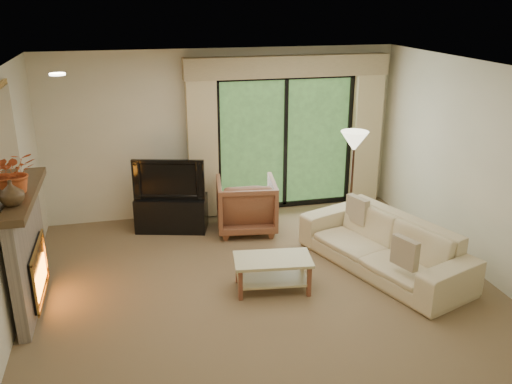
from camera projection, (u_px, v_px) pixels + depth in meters
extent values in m
plane|color=#7A6244|center=(262.00, 285.00, 6.62)|extent=(5.50, 5.50, 0.00)
plane|color=silver|center=(263.00, 68.00, 5.73)|extent=(5.50, 5.50, 0.00)
plane|color=beige|center=(223.00, 133.00, 8.46)|extent=(5.00, 0.00, 5.00)
plane|color=beige|center=(347.00, 295.00, 3.89)|extent=(5.00, 0.00, 5.00)
plane|color=beige|center=(4.00, 205.00, 5.57)|extent=(0.00, 5.00, 5.00)
plane|color=beige|center=(475.00, 167.00, 6.78)|extent=(0.00, 5.00, 5.00)
cube|color=#D0BC8D|center=(203.00, 144.00, 8.27)|extent=(0.45, 0.18, 2.35)
cube|color=#D0BC8D|center=(366.00, 134.00, 8.87)|extent=(0.45, 0.18, 2.35)
cube|color=tan|center=(288.00, 66.00, 8.21)|extent=(3.20, 0.24, 0.32)
cube|color=black|center=(172.00, 213.00, 8.12)|extent=(1.12, 0.72, 0.52)
imported|color=black|center=(170.00, 178.00, 7.92)|extent=(1.05, 0.41, 0.60)
imported|color=brown|center=(246.00, 205.00, 8.04)|extent=(0.96, 0.99, 0.80)
imported|color=beige|center=(383.00, 245.00, 6.89)|extent=(1.65, 2.50, 0.68)
cube|color=brown|center=(405.00, 253.00, 6.19)|extent=(0.21, 0.36, 0.35)
cube|color=brown|center=(357.00, 210.00, 7.41)|extent=(0.21, 0.38, 0.36)
imported|color=#44311D|center=(11.00, 193.00, 5.33)|extent=(0.28, 0.28, 0.26)
imported|color=#C45123|center=(16.00, 172.00, 5.65)|extent=(0.46, 0.42, 0.44)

